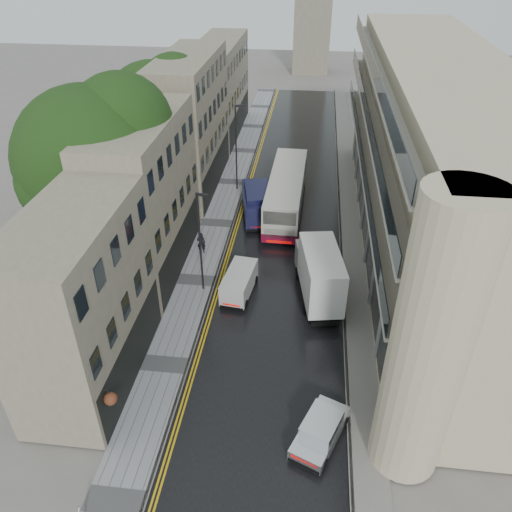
% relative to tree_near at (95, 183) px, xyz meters
% --- Properties ---
extents(road, '(9.00, 85.00, 0.02)m').
position_rel_tree_near_xyz_m(road, '(12.50, 7.50, -6.94)').
color(road, black).
rests_on(road, ground).
extents(left_sidewalk, '(2.70, 85.00, 0.12)m').
position_rel_tree_near_xyz_m(left_sidewalk, '(6.65, 7.50, -6.89)').
color(left_sidewalk, gray).
rests_on(left_sidewalk, ground).
extents(right_sidewalk, '(1.80, 85.00, 0.12)m').
position_rel_tree_near_xyz_m(right_sidewalk, '(17.90, 7.50, -6.89)').
color(right_sidewalk, slate).
rests_on(right_sidewalk, ground).
extents(old_shop_row, '(4.50, 56.00, 12.00)m').
position_rel_tree_near_xyz_m(old_shop_row, '(3.05, 10.00, -0.95)').
color(old_shop_row, gray).
rests_on(old_shop_row, ground).
extents(modern_block, '(8.00, 40.00, 14.00)m').
position_rel_tree_near_xyz_m(modern_block, '(22.80, 6.00, 0.05)').
color(modern_block, '#BCA98B').
rests_on(modern_block, ground).
extents(tree_near, '(10.56, 10.56, 13.89)m').
position_rel_tree_near_xyz_m(tree_near, '(0.00, 0.00, 0.00)').
color(tree_near, black).
rests_on(tree_near, ground).
extents(tree_far, '(9.24, 9.24, 12.46)m').
position_rel_tree_near_xyz_m(tree_far, '(0.30, 13.00, -0.72)').
color(tree_far, black).
rests_on(tree_far, ground).
extents(cream_bus, '(3.08, 12.51, 3.40)m').
position_rel_tree_near_xyz_m(cream_bus, '(10.90, 7.16, -5.23)').
color(cream_bus, beige).
rests_on(cream_bus, road).
extents(white_lorry, '(3.54, 7.87, 3.99)m').
position_rel_tree_near_xyz_m(white_lorry, '(14.52, -3.47, -4.93)').
color(white_lorry, silver).
rests_on(white_lorry, road).
extents(silver_hatchback, '(3.05, 4.22, 1.45)m').
position_rel_tree_near_xyz_m(silver_hatchback, '(14.34, -14.03, -6.20)').
color(silver_hatchback, silver).
rests_on(silver_hatchback, road).
extents(white_van, '(2.18, 4.15, 1.80)m').
position_rel_tree_near_xyz_m(white_van, '(8.96, -3.13, -6.03)').
color(white_van, beige).
rests_on(white_van, road).
extents(navy_van, '(3.32, 6.02, 2.90)m').
position_rel_tree_near_xyz_m(navy_van, '(9.21, 6.93, -5.47)').
color(navy_van, black).
rests_on(navy_van, road).
extents(pedestrian, '(0.71, 0.53, 1.76)m').
position_rel_tree_near_xyz_m(pedestrian, '(6.29, 2.78, -5.94)').
color(pedestrian, black).
rests_on(pedestrian, left_sidewalk).
extents(lamp_post_near, '(0.85, 0.33, 7.38)m').
position_rel_tree_near_xyz_m(lamp_post_near, '(7.35, -1.75, -3.14)').
color(lamp_post_near, black).
rests_on(lamp_post_near, left_sidewalk).
extents(lamp_post_far, '(0.92, 0.47, 8.04)m').
position_rel_tree_near_xyz_m(lamp_post_far, '(7.32, 14.27, -2.81)').
color(lamp_post_far, black).
rests_on(lamp_post_far, left_sidewalk).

